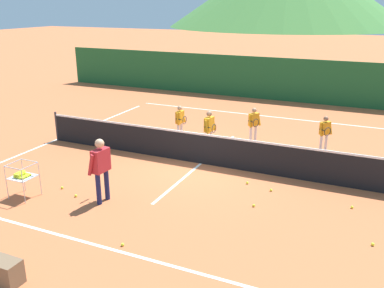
# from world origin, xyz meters

# --- Properties ---
(ground_plane) EXTENTS (120.00, 120.00, 0.00)m
(ground_plane) POSITION_xyz_m (0.00, 0.00, 0.00)
(ground_plane) COLOR #BC6038
(line_baseline_near) EXTENTS (11.40, 0.08, 0.01)m
(line_baseline_near) POSITION_xyz_m (0.00, -5.13, 0.00)
(line_baseline_near) COLOR white
(line_baseline_near) RESTS_ON ground
(line_baseline_far) EXTENTS (11.40, 0.08, 0.01)m
(line_baseline_far) POSITION_xyz_m (0.00, 6.42, 0.00)
(line_baseline_far) COLOR white
(line_baseline_far) RESTS_ON ground
(line_sideline_west) EXTENTS (0.08, 11.55, 0.01)m
(line_sideline_west) POSITION_xyz_m (-5.70, 0.00, 0.00)
(line_sideline_west) COLOR white
(line_sideline_west) RESTS_ON ground
(line_service_center) EXTENTS (0.08, 6.10, 0.01)m
(line_service_center) POSITION_xyz_m (0.00, 0.00, 0.00)
(line_service_center) COLOR white
(line_service_center) RESTS_ON ground
(tennis_net) EXTENTS (11.31, 0.08, 1.05)m
(tennis_net) POSITION_xyz_m (0.00, 0.00, 0.50)
(tennis_net) COLOR #333338
(tennis_net) RESTS_ON ground
(instructor) EXTENTS (0.43, 0.77, 1.64)m
(instructor) POSITION_xyz_m (-1.19, -3.40, 0.99)
(instructor) COLOR #191E4C
(instructor) RESTS_ON ground
(student_0) EXTENTS (0.40, 0.61, 1.25)m
(student_0) POSITION_xyz_m (-1.63, 1.90, 0.75)
(student_0) COLOR silver
(student_0) RESTS_ON ground
(student_1) EXTENTS (0.41, 0.68, 1.37)m
(student_1) POSITION_xyz_m (-0.23, 1.22, 0.82)
(student_1) COLOR silver
(student_1) RESTS_ON ground
(student_2) EXTENTS (0.41, 0.70, 1.26)m
(student_2) POSITION_xyz_m (0.87, 2.65, 0.76)
(student_2) COLOR silver
(student_2) RESTS_ON ground
(student_3) EXTENTS (0.42, 0.68, 1.21)m
(student_3) POSITION_xyz_m (3.27, 2.69, 0.73)
(student_3) COLOR silver
(student_3) RESTS_ON ground
(ball_cart) EXTENTS (0.58, 0.58, 0.90)m
(ball_cart) POSITION_xyz_m (-3.18, -4.01, 0.59)
(ball_cart) COLOR #B7B7BC
(ball_cart) RESTS_ON ground
(tennis_ball_0) EXTENTS (0.07, 0.07, 0.07)m
(tennis_ball_0) POSITION_xyz_m (4.50, -1.24, 0.03)
(tennis_ball_0) COLOR yellow
(tennis_ball_0) RESTS_ON ground
(tennis_ball_1) EXTENTS (0.07, 0.07, 0.07)m
(tennis_ball_1) POSITION_xyz_m (-2.64, -3.24, 0.03)
(tennis_ball_1) COLOR yellow
(tennis_ball_1) RESTS_ON ground
(tennis_ball_2) EXTENTS (0.07, 0.07, 0.07)m
(tennis_ball_2) POSITION_xyz_m (1.77, -0.89, 0.03)
(tennis_ball_2) COLOR yellow
(tennis_ball_2) RESTS_ON ground
(tennis_ball_3) EXTENTS (0.07, 0.07, 0.07)m
(tennis_ball_3) POSITION_xyz_m (0.38, -4.93, 0.03)
(tennis_ball_3) COLOR yellow
(tennis_ball_3) RESTS_ON ground
(tennis_ball_4) EXTENTS (0.07, 0.07, 0.07)m
(tennis_ball_4) POSITION_xyz_m (2.48, -1.08, 0.03)
(tennis_ball_4) COLOR yellow
(tennis_ball_4) RESTS_ON ground
(tennis_ball_5) EXTENTS (0.07, 0.07, 0.07)m
(tennis_ball_5) POSITION_xyz_m (5.03, -2.81, 0.03)
(tennis_ball_5) COLOR yellow
(tennis_ball_5) RESTS_ON ground
(tennis_ball_6) EXTENTS (0.07, 0.07, 0.07)m
(tennis_ball_6) POSITION_xyz_m (2.32, -2.13, 0.03)
(tennis_ball_6) COLOR yellow
(tennis_ball_6) RESTS_ON ground
(tennis_ball_7) EXTENTS (0.07, 0.07, 0.07)m
(tennis_ball_7) POSITION_xyz_m (-1.99, -3.49, 0.03)
(tennis_ball_7) COLOR yellow
(tennis_ball_7) RESTS_ON ground
(windscreen_fence) EXTENTS (25.08, 0.08, 2.14)m
(windscreen_fence) POSITION_xyz_m (0.00, 9.76, 1.07)
(windscreen_fence) COLOR #1E5B2D
(windscreen_fence) RESTS_ON ground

